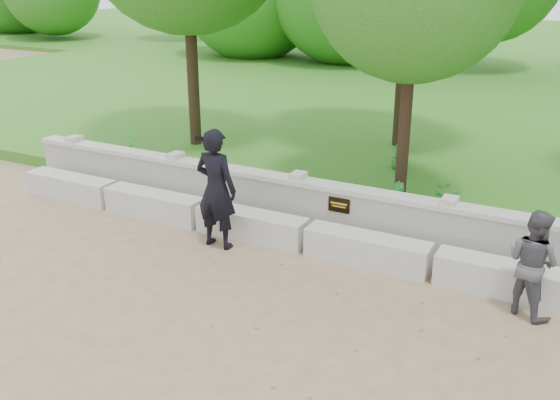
# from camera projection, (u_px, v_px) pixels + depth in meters

# --- Properties ---
(ground) EXTENTS (80.00, 80.00, 0.00)m
(ground) POSITION_uv_depth(u_px,v_px,m) (245.00, 304.00, 8.28)
(ground) COLOR #997F5E
(ground) RESTS_ON ground
(lawn) EXTENTS (40.00, 22.00, 0.25)m
(lawn) POSITION_uv_depth(u_px,v_px,m) (470.00, 102.00, 19.82)
(lawn) COLOR #20701C
(lawn) RESTS_ON ground
(concrete_bench) EXTENTS (11.90, 0.45, 0.45)m
(concrete_bench) POSITION_uv_depth(u_px,v_px,m) (307.00, 237.00, 9.77)
(concrete_bench) COLOR beige
(concrete_bench) RESTS_ON ground
(parapet_wall) EXTENTS (12.50, 0.35, 0.90)m
(parapet_wall) POSITION_uv_depth(u_px,v_px,m) (325.00, 208.00, 10.26)
(parapet_wall) COLOR #B6B4AC
(parapet_wall) RESTS_ON ground
(man_main) EXTENTS (0.72, 0.64, 1.93)m
(man_main) POSITION_uv_depth(u_px,v_px,m) (216.00, 189.00, 9.66)
(man_main) COLOR black
(man_main) RESTS_ON ground
(visitor_left) EXTENTS (0.87, 0.81, 1.43)m
(visitor_left) POSITION_uv_depth(u_px,v_px,m) (532.00, 263.00, 7.83)
(visitor_left) COLOR #46464B
(visitor_left) RESTS_ON ground
(shrub_a) EXTENTS (0.33, 0.27, 0.55)m
(shrub_a) POSITION_uv_depth(u_px,v_px,m) (131.00, 146.00, 13.52)
(shrub_a) COLOR #297B2C
(shrub_a) RESTS_ON lawn
(shrub_b) EXTENTS (0.38, 0.41, 0.59)m
(shrub_b) POSITION_uv_depth(u_px,v_px,m) (395.00, 200.00, 10.40)
(shrub_b) COLOR #297B2C
(shrub_b) RESTS_ON lawn
(shrub_c) EXTENTS (0.56, 0.52, 0.52)m
(shrub_c) POSITION_uv_depth(u_px,v_px,m) (447.00, 202.00, 10.42)
(shrub_c) COLOR #297B2C
(shrub_c) RESTS_ON lawn
(shrub_d) EXTENTS (0.38, 0.41, 0.59)m
(shrub_d) POSITION_uv_depth(u_px,v_px,m) (398.00, 155.00, 12.84)
(shrub_d) COLOR #297B2C
(shrub_d) RESTS_ON lawn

